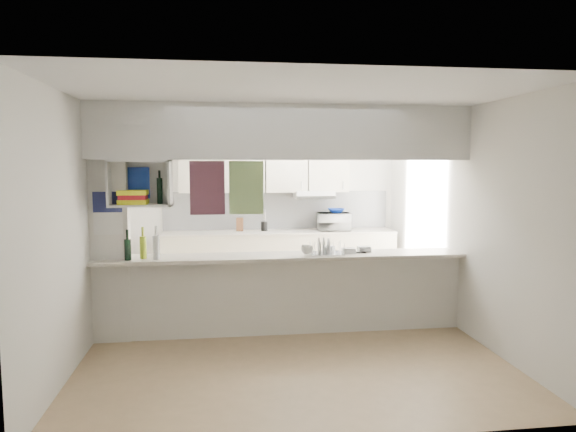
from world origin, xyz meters
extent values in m
plane|color=#9D805B|center=(0.00, 0.00, 0.00)|extent=(4.80, 4.80, 0.00)
plane|color=white|center=(0.00, 0.00, 2.60)|extent=(4.80, 4.80, 0.00)
plane|color=silver|center=(0.00, 2.40, 1.30)|extent=(4.20, 0.00, 4.20)
plane|color=silver|center=(-2.10, 0.00, 1.30)|extent=(0.00, 4.80, 4.80)
plane|color=silver|center=(2.10, 0.00, 1.30)|extent=(0.00, 4.80, 4.80)
cube|color=silver|center=(0.00, 0.00, 0.44)|extent=(4.20, 0.15, 0.88)
cube|color=beige|center=(0.00, 0.00, 0.90)|extent=(4.20, 0.50, 0.04)
cube|color=white|center=(0.00, 0.00, 2.30)|extent=(4.20, 0.50, 0.60)
cube|color=silver|center=(-1.90, 0.00, 1.30)|extent=(0.40, 0.18, 2.60)
cube|color=#191E4C|center=(-1.90, -0.10, 1.55)|extent=(0.30, 0.01, 0.22)
cube|color=white|center=(-1.90, -0.10, 1.32)|extent=(0.30, 0.01, 0.24)
cube|color=black|center=(-0.85, 0.22, 1.68)|extent=(0.40, 0.02, 0.62)
cube|color=#166565|center=(-0.40, 0.22, 1.68)|extent=(0.40, 0.02, 0.62)
cube|color=white|center=(-1.55, -0.10, 1.51)|extent=(0.65, 0.35, 0.02)
cube|color=white|center=(-1.55, -0.10, 1.99)|extent=(0.65, 0.35, 0.02)
cube|color=white|center=(-1.55, 0.06, 1.75)|extent=(0.65, 0.02, 0.50)
cube|color=white|center=(-1.86, -0.10, 1.75)|extent=(0.02, 0.35, 0.50)
cube|color=white|center=(-1.24, -0.10, 1.75)|extent=(0.02, 0.35, 0.50)
cube|color=yellow|center=(-1.63, -0.10, 1.55)|extent=(0.30, 0.24, 0.05)
cube|color=#B41822|center=(-1.63, -0.10, 1.60)|extent=(0.28, 0.22, 0.05)
cube|color=yellow|center=(-1.63, -0.10, 1.65)|extent=(0.30, 0.24, 0.05)
cube|color=navy|center=(-1.60, 0.02, 1.75)|extent=(0.26, 0.02, 0.34)
cylinder|color=black|center=(-1.35, -0.10, 1.67)|extent=(0.06, 0.06, 0.28)
cube|color=beige|center=(0.20, 2.10, 0.45)|extent=(3.60, 0.60, 0.90)
cube|color=beige|center=(0.20, 2.10, 0.91)|extent=(3.60, 0.63, 0.03)
cube|color=silver|center=(0.20, 2.38, 1.22)|extent=(3.60, 0.03, 0.60)
cube|color=beige|center=(0.00, 2.23, 1.88)|extent=(2.62, 0.34, 0.72)
cube|color=white|center=(0.75, 2.16, 1.48)|extent=(0.60, 0.46, 0.12)
cube|color=silver|center=(0.75, 1.93, 1.45)|extent=(0.60, 0.02, 0.05)
imported|color=white|center=(1.06, 2.06, 1.06)|extent=(0.52, 0.37, 0.28)
imported|color=navy|center=(1.10, 2.09, 1.23)|extent=(0.27, 0.27, 0.07)
cube|color=silver|center=(0.50, -0.04, 0.93)|extent=(0.39, 0.31, 0.01)
cylinder|color=white|center=(0.41, -0.04, 1.03)|extent=(0.02, 0.19, 0.19)
cylinder|color=white|center=(0.47, -0.04, 1.03)|extent=(0.02, 0.19, 0.19)
cylinder|color=white|center=(0.52, -0.04, 1.03)|extent=(0.02, 0.19, 0.19)
imported|color=white|center=(0.26, -0.08, 0.99)|extent=(0.16, 0.16, 0.10)
cylinder|color=black|center=(-1.70, -0.12, 1.03)|extent=(0.07, 0.07, 0.23)
cylinder|color=black|center=(-1.70, -0.12, 1.20)|extent=(0.03, 0.03, 0.10)
cylinder|color=olive|center=(-1.55, -0.04, 1.04)|extent=(0.07, 0.07, 0.25)
cylinder|color=olive|center=(-1.55, -0.04, 1.22)|extent=(0.03, 0.03, 0.10)
cylinder|color=silver|center=(-1.40, -0.12, 1.05)|extent=(0.07, 0.07, 0.26)
cylinder|color=silver|center=(-1.40, -0.12, 1.23)|extent=(0.03, 0.03, 0.10)
cylinder|color=silver|center=(0.55, 0.07, 0.96)|extent=(0.15, 0.15, 0.07)
cube|color=silver|center=(0.77, -0.03, 0.95)|extent=(0.15, 0.11, 0.06)
cube|color=silver|center=(0.98, 0.07, 0.95)|extent=(0.15, 0.11, 0.06)
cube|color=black|center=(0.90, 0.00, 0.93)|extent=(0.14, 0.07, 0.01)
cylinder|color=black|center=(-0.03, 2.15, 0.99)|extent=(0.10, 0.10, 0.15)
cube|color=#56341D|center=(-0.41, 2.18, 1.02)|extent=(0.11, 0.10, 0.21)
camera|label=1|loc=(-0.71, -5.76, 1.95)|focal=32.00mm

